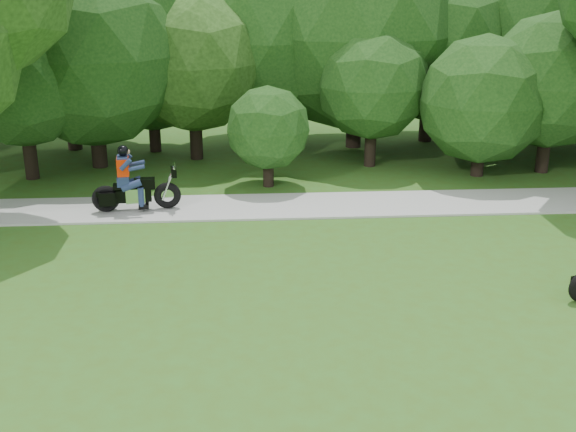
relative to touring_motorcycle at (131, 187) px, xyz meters
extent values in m
plane|color=#385A19|center=(5.40, -7.82, -0.72)|extent=(100.00, 100.00, 0.00)
cube|color=#ABABA6|center=(5.40, 0.18, -0.69)|extent=(60.00, 2.20, 0.06)
cylinder|color=black|center=(-1.72, 4.87, 0.16)|extent=(0.50, 0.50, 1.77)
sphere|color=#143810|center=(-1.72, 4.87, 3.03)|extent=(6.10, 6.10, 6.10)
cylinder|color=black|center=(-0.08, 6.91, 0.03)|extent=(0.41, 0.41, 1.50)
sphere|color=#143810|center=(-0.08, 6.91, 2.16)|extent=(4.27, 4.27, 4.27)
cylinder|color=black|center=(12.80, 3.25, 0.05)|extent=(0.42, 0.42, 1.55)
sphere|color=#143810|center=(12.80, 3.25, 2.23)|extent=(4.33, 4.33, 4.33)
cylinder|color=black|center=(10.55, 2.96, -0.17)|extent=(0.40, 0.40, 1.11)
sphere|color=#143810|center=(10.55, 2.96, 1.71)|extent=(4.07, 4.07, 4.07)
cylinder|color=black|center=(-3.06, 7.42, 0.18)|extent=(0.52, 0.52, 1.80)
sphere|color=#143810|center=(-3.06, 7.42, 3.13)|extent=(6.30, 6.30, 6.30)
cylinder|color=black|center=(-3.60, 3.58, 0.18)|extent=(0.42, 0.42, 1.80)
sphere|color=#143810|center=(-3.60, 3.58, 2.50)|extent=(4.39, 4.39, 4.39)
cylinder|color=black|center=(14.37, 7.77, 0.18)|extent=(0.53, 0.53, 1.80)
sphere|color=#143810|center=(14.37, 7.77, 3.22)|extent=(6.58, 6.58, 6.58)
cylinder|color=black|center=(7.18, 7.09, 0.18)|extent=(0.56, 0.56, 1.80)
sphere|color=#143810|center=(7.18, 7.09, 3.41)|extent=(7.17, 7.17, 7.17)
cylinder|color=black|center=(4.02, 7.79, 0.18)|extent=(0.54, 0.54, 1.80)
sphere|color=#143810|center=(4.02, 7.79, 3.26)|extent=(6.71, 6.71, 6.71)
cylinder|color=black|center=(1.47, 5.72, 0.18)|extent=(0.44, 0.44, 1.80)
sphere|color=#1D3D11|center=(1.47, 5.72, 2.64)|extent=(4.82, 4.82, 4.82)
cylinder|color=black|center=(10.09, 7.86, 0.18)|extent=(0.50, 0.50, 1.80)
sphere|color=#143810|center=(10.09, 7.86, 3.01)|extent=(5.94, 5.94, 5.94)
cylinder|color=black|center=(3.82, 2.24, -0.23)|extent=(0.33, 0.33, 0.98)
sphere|color=#143810|center=(3.82, 2.24, 1.08)|extent=(2.55, 2.55, 2.55)
cylinder|color=black|center=(7.32, 4.37, 0.05)|extent=(0.38, 0.38, 1.54)
sphere|color=#143810|center=(7.32, 4.37, 2.02)|extent=(3.68, 3.68, 3.68)
torus|color=black|center=(-0.67, -0.08, -0.29)|extent=(0.76, 0.30, 0.74)
torus|color=black|center=(0.97, 0.11, -0.29)|extent=(0.76, 0.30, 0.74)
cube|color=black|center=(-0.05, -0.01, -0.24)|extent=(1.21, 0.39, 0.34)
cube|color=silver|center=(0.12, 0.01, -0.24)|extent=(0.55, 0.42, 0.42)
cube|color=black|center=(0.38, 0.04, 0.08)|extent=(0.59, 0.38, 0.28)
cube|color=black|center=(-0.18, -0.02, 0.04)|extent=(0.59, 0.40, 0.11)
cylinder|color=silver|center=(1.01, 0.12, 0.08)|extent=(0.42, 0.10, 0.95)
cylinder|color=silver|center=(1.19, 0.14, 0.54)|extent=(0.12, 0.68, 0.04)
cube|color=black|center=(-0.59, -0.30, -0.24)|extent=(0.46, 0.18, 0.36)
cube|color=black|center=(-0.64, 0.16, -0.24)|extent=(0.46, 0.18, 0.36)
cube|color=#1D264E|center=(-0.18, -0.02, 0.19)|extent=(0.36, 0.44, 0.25)
cube|color=#1D264E|center=(-0.16, -0.02, 0.57)|extent=(0.33, 0.48, 0.59)
cube|color=red|center=(-0.16, -0.02, 0.59)|extent=(0.36, 0.52, 0.47)
sphere|color=black|center=(-0.13, -0.01, 1.02)|extent=(0.30, 0.30, 0.30)
camera|label=1|loc=(2.99, -18.90, 5.67)|focal=45.00mm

